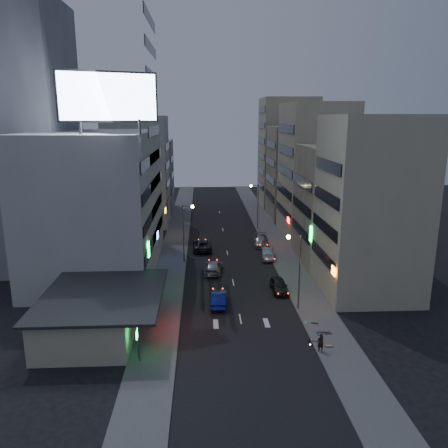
{
  "coord_description": "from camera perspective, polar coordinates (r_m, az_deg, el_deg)",
  "views": [
    {
      "loc": [
        -3.72,
        -36.16,
        19.67
      ],
      "look_at": [
        -0.87,
        18.93,
        6.2
      ],
      "focal_mm": 35.0,
      "sensor_mm": 36.0,
      "label": 1
    }
  ],
  "objects": [
    {
      "name": "far_right_a",
      "position": [
        88.92,
        9.61,
        6.64
      ],
      "size": [
        11.0,
        12.0,
        18.0
      ],
      "primitive_type": "cube",
      "color": "tan",
      "rests_on": "ground"
    },
    {
      "name": "scooter_silver_b",
      "position": [
        44.76,
        12.15,
        -11.68
      ],
      "size": [
        0.91,
        1.96,
        1.16
      ],
      "primitive_type": null,
      "rotation": [
        0.0,
        0.0,
        1.42
      ],
      "color": "#A4A7AB",
      "rests_on": "sidewalk_right"
    },
    {
      "name": "person",
      "position": [
        39.6,
        12.5,
        -14.87
      ],
      "size": [
        0.64,
        0.47,
        1.62
      ],
      "primitive_type": "imported",
      "rotation": [
        0.0,
        0.0,
        3.3
      ],
      "color": "black",
      "rests_on": "sidewalk_right"
    },
    {
      "name": "ground",
      "position": [
        41.33,
        2.65,
        -14.71
      ],
      "size": [
        180.0,
        180.0,
        0.0
      ],
      "primitive_type": "plane",
      "color": "black",
      "rests_on": "ground"
    },
    {
      "name": "street_lamp_right_far",
      "position": [
        78.08,
        4.17,
        3.13
      ],
      "size": [
        1.6,
        0.44,
        8.02
      ],
      "color": "#595B60",
      "rests_on": "sidewalk_right"
    },
    {
      "name": "far_left_a",
      "position": [
        82.58,
        -11.22,
        6.74
      ],
      "size": [
        11.0,
        10.0,
        20.0
      ],
      "primitive_type": "cube",
      "color": "#B0B0AB",
      "rests_on": "ground"
    },
    {
      "name": "far_right_b",
      "position": [
        102.37,
        8.26,
        9.29
      ],
      "size": [
        12.0,
        12.0,
        24.0
      ],
      "primitive_type": "cube",
      "color": "#ADA688",
      "rests_on": "ground"
    },
    {
      "name": "road_car_silver",
      "position": [
        57.11,
        -1.37,
        -5.63
      ],
      "size": [
        2.8,
        5.4,
        1.5
      ],
      "primitive_type": "imported",
      "rotation": [
        0.0,
        0.0,
        3.0
      ],
      "color": "#97999F",
      "rests_on": "ground"
    },
    {
      "name": "parked_car_right_near",
      "position": [
        51.45,
        7.21,
        -7.97
      ],
      "size": [
        1.8,
        4.41,
        1.5
      ],
      "primitive_type": "imported",
      "rotation": [
        0.0,
        0.0,
        0.01
      ],
      "color": "#252529",
      "rests_on": "ground"
    },
    {
      "name": "parked_car_right_far",
      "position": [
        69.22,
        4.89,
        -2.17
      ],
      "size": [
        2.67,
        5.47,
        1.53
      ],
      "primitive_type": "imported",
      "rotation": [
        0.0,
        0.0,
        -0.1
      ],
      "color": "gray",
      "rests_on": "ground"
    },
    {
      "name": "grey_tower",
      "position": [
        63.27,
        -23.97,
        10.15
      ],
      "size": [
        10.0,
        14.0,
        34.0
      ],
      "primitive_type": "cube",
      "color": "gray",
      "rests_on": "ground"
    },
    {
      "name": "scooter_black_a",
      "position": [
        41.28,
        12.87,
        -14.12
      ],
      "size": [
        0.89,
        1.73,
        1.01
      ],
      "primitive_type": null,
      "rotation": [
        0.0,
        0.0,
        1.36
      ],
      "color": "black",
      "rests_on": "sidewalk_right"
    },
    {
      "name": "parked_car_right_mid",
      "position": [
        62.76,
        5.73,
        -3.88
      ],
      "size": [
        2.07,
        4.77,
        1.53
      ],
      "primitive_type": "imported",
      "rotation": [
        0.0,
        0.0,
        -0.1
      ],
      "color": "#A4A7AC",
      "rests_on": "ground"
    },
    {
      "name": "billboard",
      "position": [
        47.09,
        -14.88,
        15.71
      ],
      "size": [
        9.52,
        3.75,
        6.2
      ],
      "rotation": [
        0.0,
        0.0,
        0.35
      ],
      "color": "#595B60",
      "rests_on": "white_building"
    },
    {
      "name": "far_left_b",
      "position": [
        95.73,
        -10.37,
        6.2
      ],
      "size": [
        12.0,
        10.0,
        15.0
      ],
      "primitive_type": "cube",
      "color": "gray",
      "rests_on": "ground"
    },
    {
      "name": "road_car_blue",
      "position": [
        47.53,
        -0.69,
        -9.74
      ],
      "size": [
        1.88,
        4.63,
        1.49
      ],
      "primitive_type": "imported",
      "rotation": [
        0.0,
        0.0,
        3.07
      ],
      "color": "navy",
      "rests_on": "ground"
    },
    {
      "name": "sidewalk_right",
      "position": [
        69.99,
        6.81,
        -2.64
      ],
      "size": [
        4.0,
        120.0,
        0.12
      ],
      "primitive_type": "cube",
      "color": "#4C4C4F",
      "rests_on": "ground"
    },
    {
      "name": "scooter_blue",
      "position": [
        43.09,
        13.79,
        -12.75
      ],
      "size": [
        0.8,
        2.07,
        1.24
      ],
      "primitive_type": null,
      "rotation": [
        0.0,
        0.0,
        1.51
      ],
      "color": "navy",
      "rests_on": "sidewalk_right"
    },
    {
      "name": "shophouse_mid",
      "position": [
        62.35,
        15.06,
        2.46
      ],
      "size": [
        11.0,
        12.0,
        16.0
      ],
      "primitive_type": "cube",
      "color": "tan",
      "rests_on": "ground"
    },
    {
      "name": "sidewalk_left",
      "position": [
        69.14,
        -6.4,
        -2.84
      ],
      "size": [
        4.0,
        120.0,
        0.12
      ],
      "primitive_type": "cube",
      "color": "#4C4C4F",
      "rests_on": "ground"
    },
    {
      "name": "scooter_silver_a",
      "position": [
        40.88,
        13.91,
        -14.38
      ],
      "size": [
        0.64,
        1.86,
        1.13
      ],
      "primitive_type": null,
      "rotation": [
        0.0,
        0.0,
        1.56
      ],
      "color": "#9A9BA1",
      "rests_on": "sidewalk_right"
    },
    {
      "name": "street_lamp_left",
      "position": [
        59.93,
        -4.96,
        -0.14
      ],
      "size": [
        1.6,
        0.44,
        8.02
      ],
      "color": "#595B60",
      "rests_on": "sidewalk_left"
    },
    {
      "name": "food_court",
      "position": [
        43.27,
        -16.6,
        -11.01
      ],
      "size": [
        11.0,
        13.0,
        3.88
      ],
      "color": "#ADA688",
      "rests_on": "ground"
    },
    {
      "name": "scooter_black_b",
      "position": [
        43.1,
        13.48,
        -12.93
      ],
      "size": [
        1.11,
        1.67,
        0.97
      ],
      "primitive_type": null,
      "rotation": [
        0.0,
        0.0,
        1.97
      ],
      "color": "black",
      "rests_on": "sidewalk_right"
    },
    {
      "name": "street_lamp_right_near",
      "position": [
        45.55,
        9.43,
        -4.77
      ],
      "size": [
        1.6,
        0.44,
        8.02
      ],
      "color": "#595B60",
      "rests_on": "sidewalk_right"
    },
    {
      "name": "shophouse_near",
      "position": [
        51.19,
        18.56,
        2.12
      ],
      "size": [
        10.0,
        11.0,
        20.0
      ],
      "primitive_type": "cube",
      "color": "#ADA688",
      "rests_on": "ground"
    },
    {
      "name": "shophouse_far",
      "position": [
        74.09,
        11.78,
        6.72
      ],
      "size": [
        10.0,
        14.0,
        22.0
      ],
      "primitive_type": "cube",
      "color": "#ADA688",
      "rests_on": "ground"
    },
    {
      "name": "white_building",
      "position": [
        58.68,
        -16.01,
        2.72
      ],
      "size": [
        14.0,
        24.0,
        18.0
      ],
      "primitive_type": "cube",
      "color": "#B0B0AB",
      "rests_on": "ground"
    },
    {
      "name": "parked_car_left",
      "position": [
        66.64,
        -2.89,
        -2.72
      ],
      "size": [
        2.9,
        6.02,
        1.65
      ],
      "primitive_type": "imported",
      "rotation": [
        0.0,
        0.0,
        3.17
      ],
      "color": "black",
      "rests_on": "ground"
    }
  ]
}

